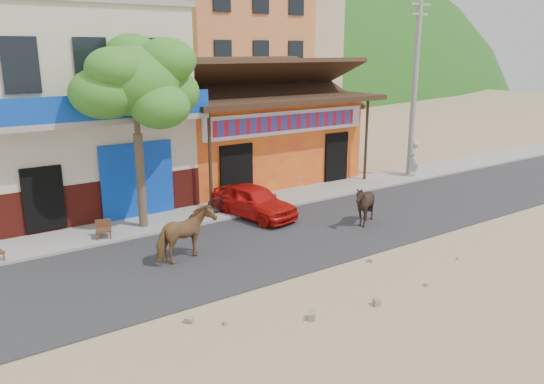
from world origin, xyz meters
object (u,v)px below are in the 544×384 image
Objects in this scene: pedestrian at (414,159)px; cafe_chair_left at (103,222)px; cow_dark at (365,205)px; red_car at (254,201)px; tree at (138,134)px; cow_tan at (186,235)px; utility_pole at (415,85)px; scooter at (230,200)px.

cafe_chair_left is (-14.00, -0.16, -0.29)m from pedestrian.
red_car is (-2.50, 2.79, -0.12)m from cow_dark.
tree reaches higher than cow_tan.
cow_tan is 3.16m from cafe_chair_left.
utility_pole reaches higher than tree.
utility_pole is 10.35m from scooter.
utility_pole is at bearing -91.57° from cow_tan.
tree is 7.57m from cow_dark.
cow_tan is (-12.83, -3.41, -3.35)m from utility_pole.
scooter is at bearing 113.19° from red_car.
cow_dark is at bearing -58.65° from red_car.
cow_tan is at bearing -90.50° from tree.
pedestrian reaches higher than scooter.
pedestrian is at bearing 131.76° from cow_dark.
pedestrian is (12.63, 3.01, 0.13)m from cow_tan.
utility_pole is 9.92m from red_car.
tree reaches higher than cow_dark.
cow_dark is 0.84× the size of scooter.
red_car is (-9.20, -1.20, -3.51)m from utility_pole.
scooter is at bearing -63.05° from cow_tan.
cow_tan is 4.31m from scooter.
cow_tan is 1.76× the size of cafe_chair_left.
tree is 3.98m from cow_tan.
scooter is 9.51m from pedestrian.
cow_tan is 6.16m from cow_dark.
scooter is (3.13, 2.96, -0.22)m from cow_tan.
cow_dark reaches higher than scooter.
utility_pole is (12.80, 0.20, 1.00)m from tree.
red_car is 9.04m from pedestrian.
cafe_chair_left is (-14.20, -0.57, -3.51)m from utility_pole.
tree reaches higher than cafe_chair_left.
red_car is 2.14× the size of pedestrian.
utility_pole reaches higher than cow_dark.
cafe_chair_left is (-7.50, 3.42, -0.12)m from cow_dark.
scooter is (3.10, -0.25, -2.57)m from tree.
cow_dark is 7.42m from pedestrian.
red_car is at bearing -16.37° from pedestrian.
utility_pole reaches higher than cow_tan.
tree is 2.90m from cafe_chair_left.
cow_dark is at bearing -123.75° from scooter.
cow_tan is 1.25× the size of cow_dark.
cafe_chair_left is (-1.40, -0.37, -2.51)m from tree.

